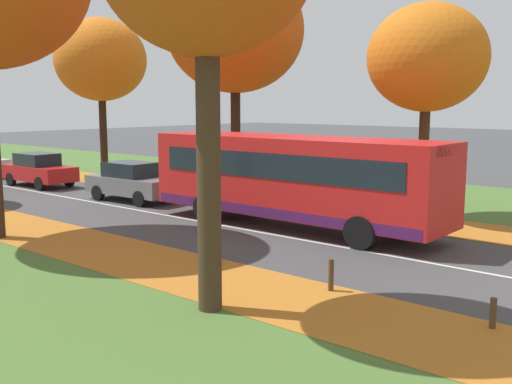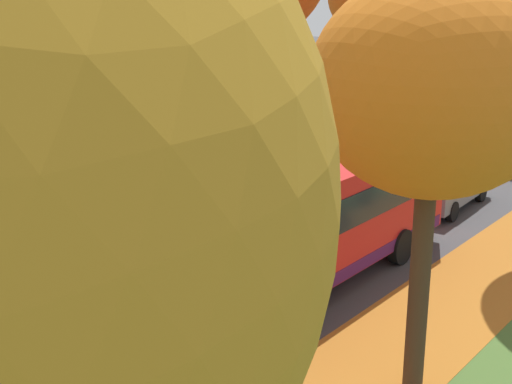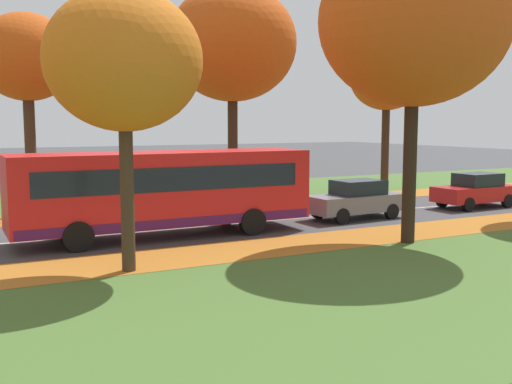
% 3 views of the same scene
% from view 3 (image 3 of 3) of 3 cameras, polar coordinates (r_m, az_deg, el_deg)
% --- Properties ---
extents(grass_verge_left, '(12.00, 90.00, 0.01)m').
position_cam_3_polar(grass_verge_left, '(34.19, -0.98, -0.06)').
color(grass_verge_left, '#476B2D').
rests_on(grass_verge_left, ground).
extents(leaf_litter_left, '(2.80, 60.00, 0.00)m').
position_cam_3_polar(leaf_litter_left, '(27.66, -7.87, -1.71)').
color(leaf_litter_left, '#B26B23').
rests_on(leaf_litter_left, grass_verge_left).
extents(leaf_litter_right, '(2.80, 60.00, 0.00)m').
position_cam_3_polar(leaf_litter_right, '(19.36, 1.36, -5.24)').
color(leaf_litter_right, '#B26B23').
rests_on(leaf_litter_right, grass_verge_right).
extents(road_centre_line, '(0.12, 80.00, 0.01)m').
position_cam_3_polar(road_centre_line, '(26.36, 7.98, -2.14)').
color(road_centre_line, silver).
rests_on(road_centre_line, ground).
extents(tree_left_near, '(4.10, 4.10, 8.59)m').
position_cam_3_polar(tree_left_near, '(27.64, -21.01, 11.76)').
color(tree_left_near, '#422D1E').
rests_on(tree_left_near, ground).
extents(tree_left_mid, '(6.29, 6.29, 10.67)m').
position_cam_3_polar(tree_left_mid, '(30.05, -2.27, 13.93)').
color(tree_left_mid, '#382619').
rests_on(tree_left_mid, ground).
extents(tree_left_far, '(4.22, 4.22, 8.48)m').
position_cam_3_polar(tree_left_far, '(35.44, 12.36, 10.58)').
color(tree_left_far, '#382619').
rests_on(tree_left_far, ground).
extents(tree_right_near, '(4.12, 4.12, 7.46)m').
position_cam_3_polar(tree_right_near, '(16.28, -12.48, 12.05)').
color(tree_right_near, '#422D1E').
rests_on(tree_right_near, ground).
extents(tree_right_mid, '(6.16, 6.16, 10.04)m').
position_cam_3_polar(tree_right_mid, '(20.61, 14.82, 15.49)').
color(tree_right_mid, black).
rests_on(tree_right_mid, ground).
extents(bollard_fourth, '(0.12, 0.12, 0.72)m').
position_cam_3_polar(bollard_fourth, '(25.14, -22.45, -2.19)').
color(bollard_fourth, '#4C3823').
rests_on(bollard_fourth, ground).
extents(bollard_fifth, '(0.12, 0.12, 0.57)m').
position_cam_3_polar(bollard_fifth, '(25.66, -14.73, -1.90)').
color(bollard_fifth, '#4C3823').
rests_on(bollard_fifth, ground).
extents(bus, '(2.68, 10.40, 2.98)m').
position_cam_3_polar(bus, '(21.15, -8.77, 0.33)').
color(bus, red).
rests_on(bus, ground).
extents(car_grey_lead, '(1.93, 4.27, 1.62)m').
position_cam_3_polar(car_grey_lead, '(25.21, 9.49, -0.71)').
color(car_grey_lead, slate).
rests_on(car_grey_lead, ground).
extents(car_red_following, '(1.85, 4.23, 1.62)m').
position_cam_3_polar(car_red_following, '(30.08, 20.20, 0.16)').
color(car_red_following, '#B21919').
rests_on(car_red_following, ground).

